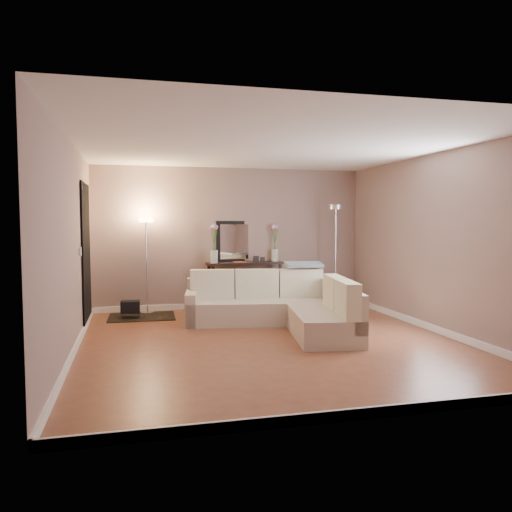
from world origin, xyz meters
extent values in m
cube|color=brown|center=(0.00, 0.00, -0.01)|extent=(5.00, 5.50, 0.01)
cube|color=white|center=(0.00, 0.00, 2.60)|extent=(5.00, 5.50, 0.01)
cube|color=gray|center=(0.00, 2.76, 1.30)|extent=(5.00, 0.02, 2.60)
cube|color=gray|center=(0.00, -2.76, 1.30)|extent=(5.00, 0.02, 2.60)
cube|color=gray|center=(-2.51, 0.00, 1.30)|extent=(0.02, 5.50, 2.60)
cube|color=gray|center=(2.51, 0.00, 1.30)|extent=(0.02, 5.50, 2.60)
cube|color=white|center=(0.00, 2.73, 0.05)|extent=(5.00, 0.03, 0.10)
cube|color=white|center=(0.00, -2.73, 0.05)|extent=(5.00, 0.03, 0.10)
cube|color=white|center=(-2.48, 0.00, 0.05)|extent=(0.03, 5.50, 0.10)
cube|color=white|center=(2.48, 0.00, 0.05)|extent=(0.03, 5.50, 0.10)
cube|color=black|center=(-2.48, 1.70, 1.10)|extent=(0.02, 1.20, 2.20)
cube|color=white|center=(-2.48, 0.85, 1.20)|extent=(0.02, 0.08, 0.12)
cube|color=beige|center=(0.19, 1.26, 0.18)|extent=(2.45, 1.17, 0.36)
cube|color=beige|center=(0.24, 1.57, 0.43)|extent=(2.35, 0.54, 0.51)
cube|color=beige|center=(-0.90, 1.43, 0.25)|extent=(0.29, 0.83, 0.51)
cube|color=beige|center=(0.78, 0.02, 0.18)|extent=(1.03, 1.56, 0.36)
cube|color=beige|center=(1.15, 0.38, 0.43)|extent=(0.53, 2.27, 0.51)
cube|color=beige|center=(-0.54, 1.59, 0.60)|extent=(0.73, 0.31, 0.47)
cube|color=beige|center=(0.18, 1.48, 0.60)|extent=(0.73, 0.31, 0.47)
cube|color=beige|center=(0.90, 1.37, 0.60)|extent=(0.73, 0.31, 0.47)
cube|color=beige|center=(1.03, 0.26, 0.60)|extent=(0.30, 0.68, 0.47)
cube|color=beige|center=(0.93, -0.41, 0.60)|extent=(0.30, 0.68, 0.47)
cube|color=#7D90A1|center=(0.96, 1.38, 0.91)|extent=(0.63, 0.41, 0.08)
cube|color=black|center=(0.22, 2.59, 0.84)|extent=(1.43, 0.53, 0.04)
cube|color=black|center=(-0.40, 2.37, 0.41)|extent=(0.05, 0.05, 0.82)
cube|color=black|center=(-0.43, 2.67, 0.41)|extent=(0.05, 0.05, 0.82)
cube|color=black|center=(0.88, 2.50, 0.41)|extent=(0.05, 0.05, 0.82)
cube|color=black|center=(0.85, 2.80, 0.41)|extent=(0.05, 0.05, 0.82)
cube|color=black|center=(0.22, 2.59, 0.19)|extent=(1.34, 0.48, 0.03)
cube|color=#BF3333|center=(-0.35, 2.52, 0.31)|extent=(0.05, 0.17, 0.20)
cube|color=#3359A5|center=(-0.30, 2.53, 0.32)|extent=(0.06, 0.18, 0.23)
cube|color=gold|center=(-0.25, 2.53, 0.33)|extent=(0.06, 0.18, 0.25)
cube|color=#3F7F4C|center=(-0.20, 2.54, 0.31)|extent=(0.07, 0.18, 0.20)
cube|color=#994C99|center=(-0.15, 2.55, 0.32)|extent=(0.05, 0.17, 0.23)
cube|color=orange|center=(-0.10, 2.55, 0.33)|extent=(0.06, 0.18, 0.25)
cube|color=#262626|center=(-0.05, 2.56, 0.31)|extent=(0.06, 0.18, 0.20)
cube|color=#4C99B2|center=(0.00, 2.56, 0.32)|extent=(0.07, 0.18, 0.23)
cube|color=#B2A58C|center=(0.05, 2.57, 0.33)|extent=(0.05, 0.17, 0.25)
cube|color=brown|center=(0.10, 2.57, 0.31)|extent=(0.06, 0.18, 0.20)
cube|color=navy|center=(0.15, 2.58, 0.32)|extent=(0.06, 0.18, 0.23)
cube|color=gold|center=(0.21, 2.58, 0.33)|extent=(0.07, 0.18, 0.25)
cube|color=black|center=(0.21, 2.77, 1.23)|extent=(0.99, 0.15, 0.78)
cube|color=white|center=(0.21, 2.74, 1.23)|extent=(0.86, 0.10, 0.65)
cube|color=#D44825|center=(0.11, 2.54, 0.86)|extent=(0.21, 0.15, 0.04)
cube|color=black|center=(0.43, 2.55, 0.91)|extent=(0.11, 0.03, 0.14)
cube|color=black|center=(0.56, 2.57, 0.90)|extent=(0.09, 0.03, 0.12)
cylinder|color=silver|center=(-0.36, 2.52, 0.97)|extent=(0.14, 0.14, 0.26)
cylinder|color=#38722D|center=(-0.38, 2.52, 1.27)|extent=(0.11, 0.02, 0.44)
sphere|color=#E5598C|center=(-0.40, 2.52, 1.49)|extent=(0.08, 0.08, 0.08)
cylinder|color=#38722D|center=(-0.37, 2.52, 1.28)|extent=(0.06, 0.01, 0.47)
sphere|color=white|center=(-0.38, 2.52, 1.51)|extent=(0.08, 0.08, 0.08)
cylinder|color=#38722D|center=(-0.36, 2.52, 1.29)|extent=(0.01, 0.01, 0.50)
sphere|color=#598CE5|center=(-0.36, 2.52, 1.54)|extent=(0.08, 0.08, 0.08)
cylinder|color=#38722D|center=(-0.35, 2.52, 1.27)|extent=(0.06, 0.01, 0.45)
sphere|color=#E58C4C|center=(-0.34, 2.52, 1.49)|extent=(0.08, 0.08, 0.08)
cylinder|color=#38722D|center=(-0.34, 2.52, 1.28)|extent=(0.11, 0.02, 0.46)
sphere|color=#D866B2|center=(-0.32, 2.53, 1.51)|extent=(0.08, 0.08, 0.08)
cylinder|color=silver|center=(0.82, 2.65, 0.97)|extent=(0.14, 0.14, 0.26)
cylinder|color=#38722D|center=(0.80, 2.65, 1.27)|extent=(0.11, 0.02, 0.44)
sphere|color=#E5598C|center=(0.78, 2.64, 1.49)|extent=(0.08, 0.08, 0.08)
cylinder|color=#38722D|center=(0.81, 2.65, 1.28)|extent=(0.06, 0.01, 0.47)
sphere|color=white|center=(0.80, 2.65, 1.51)|extent=(0.08, 0.08, 0.08)
cylinder|color=#38722D|center=(0.82, 2.65, 1.29)|extent=(0.01, 0.01, 0.50)
sphere|color=#598CE5|center=(0.82, 2.65, 1.54)|extent=(0.08, 0.08, 0.08)
cylinder|color=#38722D|center=(0.83, 2.65, 1.27)|extent=(0.06, 0.01, 0.45)
sphere|color=#E58C4C|center=(0.84, 2.65, 1.49)|extent=(0.08, 0.08, 0.08)
cylinder|color=#38722D|center=(0.84, 2.65, 1.28)|extent=(0.11, 0.02, 0.46)
sphere|color=#D866B2|center=(0.86, 2.65, 1.51)|extent=(0.08, 0.08, 0.08)
cylinder|color=silver|center=(-1.55, 2.47, 0.01)|extent=(0.22, 0.22, 0.03)
cylinder|color=silver|center=(-1.55, 2.47, 0.81)|extent=(0.02, 0.02, 1.59)
cylinder|color=#FFBF72|center=(-1.55, 2.47, 1.64)|extent=(0.24, 0.24, 0.07)
cylinder|color=silver|center=(1.87, 2.23, 0.02)|extent=(0.25, 0.25, 0.03)
cylinder|color=silver|center=(1.87, 2.23, 0.93)|extent=(0.03, 0.03, 1.83)
cylinder|color=silver|center=(1.87, 2.23, 1.88)|extent=(0.28, 0.28, 0.08)
cube|color=black|center=(-1.65, 2.16, 0.01)|extent=(1.11, 0.85, 0.01)
cube|color=black|center=(-1.84, 2.08, 0.20)|extent=(0.32, 0.23, 0.20)
camera|label=1|loc=(-1.76, -6.38, 1.62)|focal=35.00mm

